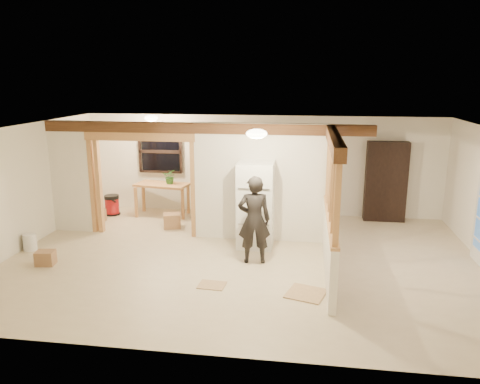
% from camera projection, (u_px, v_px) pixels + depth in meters
% --- Properties ---
extents(floor, '(9.00, 6.50, 0.01)m').
position_uv_depth(floor, '(243.00, 259.00, 9.01)').
color(floor, beige).
rests_on(floor, ground).
extents(ceiling, '(9.00, 6.50, 0.01)m').
position_uv_depth(ceiling, '(243.00, 129.00, 8.42)').
color(ceiling, white).
extents(wall_back, '(9.00, 0.01, 2.50)m').
position_uv_depth(wall_back, '(261.00, 165.00, 11.84)').
color(wall_back, silver).
rests_on(wall_back, floor).
extents(wall_front, '(9.00, 0.01, 2.50)m').
position_uv_depth(wall_front, '(206.00, 263.00, 5.59)').
color(wall_front, silver).
rests_on(wall_front, floor).
extents(wall_left, '(0.01, 6.50, 2.50)m').
position_uv_depth(wall_left, '(20.00, 188.00, 9.34)').
color(wall_left, silver).
rests_on(wall_left, floor).
extents(partition_left_stub, '(0.90, 0.12, 2.50)m').
position_uv_depth(partition_left_stub, '(71.00, 177.00, 10.43)').
color(partition_left_stub, silver).
rests_on(partition_left_stub, floor).
extents(partition_center, '(2.80, 0.12, 2.50)m').
position_uv_depth(partition_center, '(260.00, 183.00, 9.84)').
color(partition_center, silver).
rests_on(partition_center, floor).
extents(doorway_frame, '(2.46, 0.14, 2.20)m').
position_uv_depth(doorway_frame, '(142.00, 186.00, 10.24)').
color(doorway_frame, tan).
rests_on(doorway_frame, floor).
extents(header_beam_back, '(7.00, 0.18, 0.22)m').
position_uv_depth(header_beam_back, '(203.00, 128.00, 9.74)').
color(header_beam_back, '#56341D').
rests_on(header_beam_back, ceiling).
extents(header_beam_right, '(0.18, 3.30, 0.22)m').
position_uv_depth(header_beam_right, '(334.00, 140.00, 7.84)').
color(header_beam_right, '#56341D').
rests_on(header_beam_right, ceiling).
extents(pony_wall, '(0.12, 3.20, 1.00)m').
position_uv_depth(pony_wall, '(329.00, 246.00, 8.28)').
color(pony_wall, silver).
rests_on(pony_wall, floor).
extents(stud_partition, '(0.14, 3.20, 1.32)m').
position_uv_depth(stud_partition, '(332.00, 182.00, 8.01)').
color(stud_partition, tan).
rests_on(stud_partition, pony_wall).
extents(window_back, '(1.12, 0.10, 1.10)m').
position_uv_depth(window_back, '(160.00, 152.00, 12.05)').
color(window_back, black).
rests_on(window_back, wall_back).
extents(ceiling_dome_main, '(0.36, 0.36, 0.16)m').
position_uv_depth(ceiling_dome_main, '(257.00, 134.00, 7.90)').
color(ceiling_dome_main, '#FFEABF').
rests_on(ceiling_dome_main, ceiling).
extents(ceiling_dome_util, '(0.32, 0.32, 0.14)m').
position_uv_depth(ceiling_dome_util, '(151.00, 118.00, 10.98)').
color(ceiling_dome_util, '#FFEABF').
rests_on(ceiling_dome_util, ceiling).
extents(hanging_bulb, '(0.07, 0.07, 0.07)m').
position_uv_depth(hanging_bulb, '(163.00, 135.00, 10.31)').
color(hanging_bulb, '#FFD88C').
rests_on(hanging_bulb, ceiling).
extents(refrigerator, '(0.72, 0.70, 1.76)m').
position_uv_depth(refrigerator, '(256.00, 205.00, 9.54)').
color(refrigerator, white).
rests_on(refrigerator, floor).
extents(woman, '(0.66, 0.49, 1.67)m').
position_uv_depth(woman, '(254.00, 220.00, 8.68)').
color(woman, black).
rests_on(woman, floor).
extents(work_table, '(1.39, 0.86, 0.82)m').
position_uv_depth(work_table, '(163.00, 199.00, 11.81)').
color(work_table, tan).
rests_on(work_table, floor).
extents(potted_plant, '(0.35, 0.31, 0.38)m').
position_uv_depth(potted_plant, '(170.00, 176.00, 11.64)').
color(potted_plant, '#28672E').
rests_on(potted_plant, work_table).
extents(shop_vac, '(0.48, 0.48, 0.52)m').
position_uv_depth(shop_vac, '(112.00, 205.00, 11.88)').
color(shop_vac, maroon).
rests_on(shop_vac, floor).
extents(bookshelf, '(0.97, 0.32, 1.94)m').
position_uv_depth(bookshelf, '(386.00, 182.00, 11.26)').
color(bookshelf, black).
rests_on(bookshelf, floor).
extents(bucket, '(0.35, 0.35, 0.34)m').
position_uv_depth(bucket, '(30.00, 242.00, 9.45)').
color(bucket, white).
rests_on(bucket, floor).
extents(box_util_a, '(0.47, 0.43, 0.33)m').
position_uv_depth(box_util_a, '(172.00, 221.00, 10.87)').
color(box_util_a, '#9B704B').
rests_on(box_util_a, floor).
extents(box_util_b, '(0.34, 0.34, 0.30)m').
position_uv_depth(box_util_b, '(97.00, 216.00, 11.31)').
color(box_util_b, '#9B704B').
rests_on(box_util_b, floor).
extents(box_front, '(0.37, 0.32, 0.27)m').
position_uv_depth(box_front, '(46.00, 258.00, 8.71)').
color(box_front, '#9B704B').
rests_on(box_front, floor).
extents(floor_panel_near, '(0.73, 0.73, 0.02)m').
position_uv_depth(floor_panel_near, '(306.00, 293.00, 7.55)').
color(floor_panel_near, tan).
rests_on(floor_panel_near, floor).
extents(floor_panel_far, '(0.47, 0.39, 0.01)m').
position_uv_depth(floor_panel_far, '(212.00, 285.00, 7.86)').
color(floor_panel_far, tan).
rests_on(floor_panel_far, floor).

